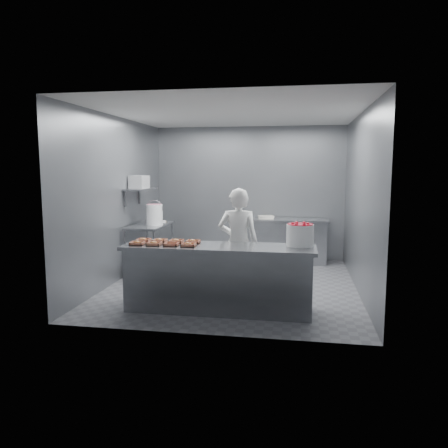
{
  "coord_description": "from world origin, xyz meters",
  "views": [
    {
      "loc": [
        1.05,
        -7.05,
        1.95
      ],
      "look_at": [
        -0.12,
        -0.2,
        1.04
      ],
      "focal_mm": 35.0,
      "sensor_mm": 36.0,
      "label": 1
    }
  ],
  "objects": [
    {
      "name": "floor",
      "position": [
        0.0,
        0.0,
        0.0
      ],
      "size": [
        4.5,
        4.5,
        0.0
      ],
      "primitive_type": "plane",
      "color": "#4C4C51",
      "rests_on": "ground"
    },
    {
      "name": "ceiling",
      "position": [
        0.0,
        0.0,
        2.8
      ],
      "size": [
        4.5,
        4.5,
        0.0
      ],
      "primitive_type": "plane",
      "rotation": [
        3.14,
        0.0,
        0.0
      ],
      "color": "white",
      "rests_on": "wall_back"
    },
    {
      "name": "wall_back",
      "position": [
        0.0,
        2.25,
        1.4
      ],
      "size": [
        4.0,
        0.04,
        2.8
      ],
      "primitive_type": "cube",
      "color": "slate",
      "rests_on": "ground"
    },
    {
      "name": "wall_left",
      "position": [
        -2.0,
        0.0,
        1.4
      ],
      "size": [
        0.04,
        4.5,
        2.8
      ],
      "primitive_type": "cube",
      "color": "slate",
      "rests_on": "ground"
    },
    {
      "name": "wall_right",
      "position": [
        2.0,
        0.0,
        1.4
      ],
      "size": [
        0.04,
        4.5,
        2.8
      ],
      "primitive_type": "cube",
      "color": "slate",
      "rests_on": "ground"
    },
    {
      "name": "service_counter",
      "position": [
        0.0,
        -1.35,
        0.45
      ],
      "size": [
        2.6,
        0.7,
        0.9
      ],
      "color": "slate",
      "rests_on": "ground"
    },
    {
      "name": "prep_table",
      "position": [
        -1.65,
        0.6,
        0.59
      ],
      "size": [
        0.6,
        1.2,
        0.9
      ],
      "color": "slate",
      "rests_on": "ground"
    },
    {
      "name": "back_counter",
      "position": [
        0.9,
        1.9,
        0.45
      ],
      "size": [
        1.5,
        0.6,
        0.9
      ],
      "color": "slate",
      "rests_on": "ground"
    },
    {
      "name": "wall_shelf",
      "position": [
        -1.82,
        0.6,
        1.55
      ],
      "size": [
        0.35,
        0.9,
        0.03
      ],
      "primitive_type": "cube",
      "color": "slate",
      "rests_on": "wall_left"
    },
    {
      "name": "tray_0",
      "position": [
        -1.11,
        -1.47,
        0.92
      ],
      "size": [
        0.19,
        0.18,
        0.06
      ],
      "color": "tan",
      "rests_on": "service_counter"
    },
    {
      "name": "tray_1",
      "position": [
        -0.87,
        -1.47,
        0.92
      ],
      "size": [
        0.19,
        0.18,
        0.06
      ],
      "color": "tan",
      "rests_on": "service_counter"
    },
    {
      "name": "tray_2",
      "position": [
        -0.62,
        -1.47,
        0.92
      ],
      "size": [
        0.19,
        0.18,
        0.04
      ],
      "color": "tan",
      "rests_on": "service_counter"
    },
    {
      "name": "tray_3",
      "position": [
        -0.39,
        -1.47,
        0.92
      ],
      "size": [
        0.19,
        0.18,
        0.06
      ],
      "color": "tan",
      "rests_on": "service_counter"
    },
    {
      "name": "tray_4",
      "position": [
        -1.11,
        -1.23,
        0.92
      ],
      "size": [
        0.19,
        0.18,
        0.06
      ],
      "color": "tan",
      "rests_on": "service_counter"
    },
    {
      "name": "tray_5",
      "position": [
        -0.87,
        -1.23,
        0.92
      ],
      "size": [
        0.19,
        0.18,
        0.06
      ],
      "color": "tan",
      "rests_on": "service_counter"
    },
    {
      "name": "tray_6",
      "position": [
        -0.63,
        -1.23,
        0.92
      ],
      "size": [
        0.19,
        0.18,
        0.06
      ],
      "color": "tan",
      "rests_on": "service_counter"
    },
    {
      "name": "tray_7",
      "position": [
        -0.39,
        -1.23,
        0.92
      ],
      "size": [
        0.19,
        0.18,
        0.06
      ],
      "color": "tan",
      "rests_on": "service_counter"
    },
    {
      "name": "worker",
      "position": [
        0.18,
        -0.7,
        0.82
      ],
      "size": [
        0.61,
        0.41,
        1.65
      ],
      "primitive_type": "imported",
      "rotation": [
        0.0,
        0.0,
        3.17
      ],
      "color": "white",
      "rests_on": "ground"
    },
    {
      "name": "strawberry_tub",
      "position": [
        1.08,
        -1.2,
        1.06
      ],
      "size": [
        0.36,
        0.36,
        0.3
      ],
      "color": "white",
      "rests_on": "service_counter"
    },
    {
      "name": "glaze_bucket",
      "position": [
        -1.54,
        0.54,
        1.1
      ],
      "size": [
        0.31,
        0.3,
        0.46
      ],
      "color": "white",
      "rests_on": "prep_table"
    },
    {
      "name": "bucket_lid",
      "position": [
        -1.6,
        0.94,
        0.91
      ],
      "size": [
        0.36,
        0.36,
        0.02
      ],
      "primitive_type": "cylinder",
      "rotation": [
        0.0,
        0.0,
        0.3
      ],
      "color": "white",
      "rests_on": "prep_table"
    },
    {
      "name": "rag",
      "position": [
        -1.54,
        0.98,
        0.91
      ],
      "size": [
        0.19,
        0.18,
        0.02
      ],
      "primitive_type": "cube",
      "rotation": [
        0.0,
        0.0,
        0.4
      ],
      "color": "#CCB28C",
      "rests_on": "prep_table"
    },
    {
      "name": "appliance",
      "position": [
        -1.82,
        0.55,
        1.68
      ],
      "size": [
        0.31,
        0.35,
        0.23
      ],
      "primitive_type": "cube",
      "rotation": [
        0.0,
        0.0,
        -0.14
      ],
      "color": "gray",
      "rests_on": "wall_shelf"
    },
    {
      "name": "paper_stack",
      "position": [
        0.39,
        1.9,
        0.93
      ],
      "size": [
        0.33,
        0.27,
        0.06
      ],
      "primitive_type": "cube",
      "rotation": [
        0.0,
        0.0,
        0.17
      ],
      "color": "silver",
      "rests_on": "back_counter"
    }
  ]
}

